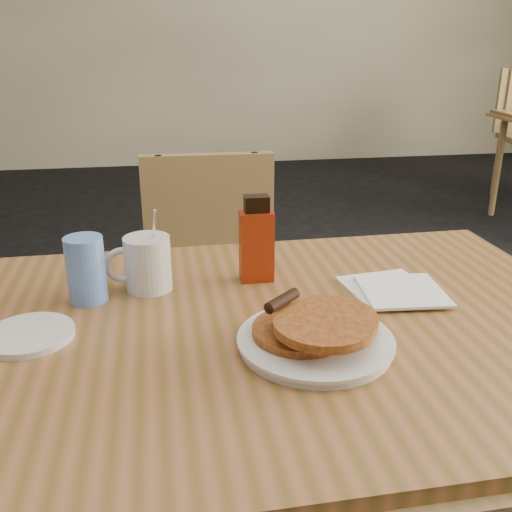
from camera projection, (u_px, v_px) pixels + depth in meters
The scene contains 9 objects.
wall_back at pixel (172, 18), 5.40m from camera, with size 8.00×8.00×0.00m, color beige.
main_table at pixel (262, 343), 1.04m from camera, with size 1.34×0.91×0.75m.
chair_main_far at pixel (213, 277), 1.76m from camera, with size 0.42×0.42×0.90m.
pancake_plate at pixel (316, 334), 0.94m from camera, with size 0.26×0.26×0.08m.
coffee_mug at pixel (146, 263), 1.15m from camera, with size 0.13×0.09×0.17m.
syrup_bottle at pixel (257, 242), 1.18m from camera, with size 0.07×0.04×0.18m.
napkin_stack at pixel (394, 290), 1.15m from camera, with size 0.19×0.20×0.01m.
blue_tumbler at pixel (86, 269), 1.09m from camera, with size 0.07×0.07×0.13m, color #5F8BDF.
side_saucer at pixel (29, 335), 0.97m from camera, with size 0.15×0.15×0.01m, color silver.
Camera 1 is at (-0.18, -0.90, 1.23)m, focal length 40.00 mm.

